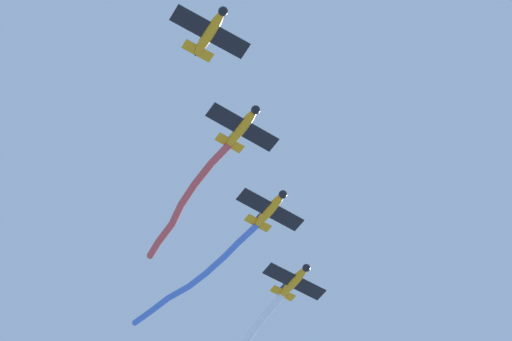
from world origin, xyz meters
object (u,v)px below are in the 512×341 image
at_px(airplane_lead, 210,32).
at_px(airplane_right_wing, 270,209).
at_px(airplane_slot, 294,281).
at_px(airplane_left_wing, 242,127).

xyz_separation_m(airplane_lead, airplane_right_wing, (-15.31, 13.28, 0.50)).
bearing_deg(airplane_right_wing, airplane_lead, -49.25).
bearing_deg(airplane_lead, airplane_right_wing, 133.28).
xyz_separation_m(airplane_lead, airplane_slot, (-22.97, 19.91, 0.75)).
xyz_separation_m(airplane_right_wing, airplane_slot, (-7.66, 6.63, 0.25)).
bearing_deg(airplane_left_wing, airplane_slot, 130.97).
relative_size(airplane_right_wing, airplane_slot, 1.00).
height_order(airplane_lead, airplane_right_wing, airplane_right_wing).
relative_size(airplane_lead, airplane_slot, 1.00).
relative_size(airplane_lead, airplane_right_wing, 1.00).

